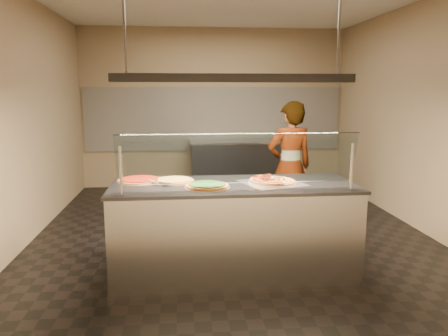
{
  "coord_description": "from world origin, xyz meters",
  "views": [
    {
      "loc": [
        -0.63,
        -5.41,
        1.83
      ],
      "look_at": [
        -0.18,
        -0.85,
        1.02
      ],
      "focal_mm": 35.0,
      "sensor_mm": 36.0,
      "label": 1
    }
  ],
  "objects": [
    {
      "name": "worker",
      "position": [
        0.78,
        0.13,
        0.85
      ],
      "size": [
        0.68,
        0.51,
        1.7
      ],
      "primitive_type": "imported",
      "rotation": [
        0.0,
        0.0,
        3.32
      ],
      "color": "#2D2B31",
      "rests_on": "ground"
    },
    {
      "name": "wall_back",
      "position": [
        0.0,
        3.01,
        1.5
      ],
      "size": [
        5.0,
        0.02,
        3.0
      ],
      "primitive_type": "cube",
      "color": "#9D8465",
      "rests_on": "ground"
    },
    {
      "name": "sneeze_guard",
      "position": [
        -0.13,
        -1.58,
        1.23
      ],
      "size": [
        2.16,
        0.18,
        0.54
      ],
      "color": "#B7B7BC",
      "rests_on": "serving_counter"
    },
    {
      "name": "wall_right",
      "position": [
        2.51,
        0.0,
        1.5
      ],
      "size": [
        0.02,
        6.0,
        3.0
      ],
      "primitive_type": "cube",
      "color": "#9D8465",
      "rests_on": "ground"
    },
    {
      "name": "pizza_spinach",
      "position": [
        -0.4,
        -1.37,
        0.95
      ],
      "size": [
        0.44,
        0.44,
        0.03
      ],
      "color": "silver",
      "rests_on": "serving_counter"
    },
    {
      "name": "half_pizza_sausage",
      "position": [
        0.36,
        -1.25,
        0.96
      ],
      "size": [
        0.35,
        0.49,
        0.04
      ],
      "color": "#9F5620",
      "rests_on": "perforated_tray"
    },
    {
      "name": "wall_left",
      "position": [
        -2.51,
        0.0,
        1.5
      ],
      "size": [
        0.02,
        6.0,
        3.0
      ],
      "primitive_type": "cube",
      "color": "#9D8465",
      "rests_on": "ground"
    },
    {
      "name": "serving_counter",
      "position": [
        -0.13,
        -1.24,
        0.47
      ],
      "size": [
        2.4,
        0.94,
        0.93
      ],
      "color": "#B7B7BC",
      "rests_on": "ground"
    },
    {
      "name": "perforated_tray",
      "position": [
        0.26,
        -1.25,
        0.94
      ],
      "size": [
        0.68,
        0.68,
        0.01
      ],
      "color": "silver",
      "rests_on": "serving_counter"
    },
    {
      "name": "lamp_rod_right",
      "position": [
        0.87,
        -1.24,
        2.5
      ],
      "size": [
        0.02,
        0.02,
        1.01
      ],
      "primitive_type": "cylinder",
      "color": "#B7B7BC",
      "rests_on": "ceiling"
    },
    {
      "name": "tile_band",
      "position": [
        0.0,
        2.98,
        1.3
      ],
      "size": [
        4.9,
        0.02,
        1.2
      ],
      "primitive_type": "cube",
      "color": "silver",
      "rests_on": "wall_back"
    },
    {
      "name": "heat_lamp_housing",
      "position": [
        -0.13,
        -1.24,
        1.95
      ],
      "size": [
        2.3,
        0.18,
        0.08
      ],
      "primitive_type": "cube",
      "color": "#38383D",
      "rests_on": "ceiling"
    },
    {
      "name": "half_pizza_pepperoni",
      "position": [
        0.15,
        -1.25,
        0.96
      ],
      "size": [
        0.35,
        0.49,
        0.05
      ],
      "color": "#9F5620",
      "rests_on": "perforated_tray"
    },
    {
      "name": "pizza_tomato",
      "position": [
        -1.06,
        -1.03,
        0.94
      ],
      "size": [
        0.46,
        0.46,
        0.03
      ],
      "color": "silver",
      "rests_on": "serving_counter"
    },
    {
      "name": "wall_front",
      "position": [
        0.0,
        -3.01,
        1.5
      ],
      "size": [
        5.0,
        0.02,
        3.0
      ],
      "primitive_type": "cube",
      "color": "#9D8465",
      "rests_on": "ground"
    },
    {
      "name": "ground",
      "position": [
        0.0,
        0.0,
        -0.01
      ],
      "size": [
        5.0,
        6.0,
        0.02
      ],
      "primitive_type": "cube",
      "color": "black",
      "rests_on": "ground"
    },
    {
      "name": "prep_table",
      "position": [
        0.36,
        2.55,
        0.47
      ],
      "size": [
        1.67,
        0.74,
        0.93
      ],
      "color": "#38383D",
      "rests_on": "ground"
    },
    {
      "name": "pizza_spatula",
      "position": [
        -0.85,
        -1.21,
        0.96
      ],
      "size": [
        0.27,
        0.18,
        0.02
      ],
      "color": "#B7B7BC",
      "rests_on": "pizza_spinach"
    },
    {
      "name": "pizza_cheese",
      "position": [
        -0.71,
        -1.09,
        0.94
      ],
      "size": [
        0.43,
        0.43,
        0.03
      ],
      "color": "silver",
      "rests_on": "serving_counter"
    },
    {
      "name": "lamp_rod_left",
      "position": [
        -1.13,
        -1.24,
        2.5
      ],
      "size": [
        0.02,
        0.02,
        1.01
      ],
      "primitive_type": "cylinder",
      "color": "#B7B7BC",
      "rests_on": "ceiling"
    }
  ]
}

